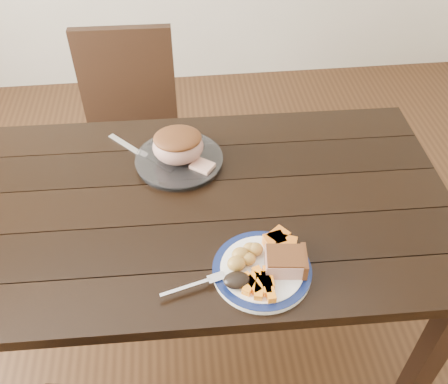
{
  "coord_description": "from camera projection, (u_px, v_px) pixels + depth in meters",
  "views": [
    {
      "loc": [
        -0.04,
        -1.11,
        1.85
      ],
      "look_at": [
        0.08,
        -0.02,
        0.8
      ],
      "focal_mm": 40.0,
      "sensor_mm": 36.0,
      "label": 1
    }
  ],
  "objects": [
    {
      "name": "ground",
      "position": [
        204.0,
        328.0,
        2.08
      ],
      "size": [
        4.0,
        4.0,
        0.0
      ],
      "primitive_type": "plane",
      "color": "#472B16",
      "rests_on": "ground"
    },
    {
      "name": "dark_mushroom",
      "position": [
        237.0,
        280.0,
        1.3
      ],
      "size": [
        0.07,
        0.05,
        0.03
      ],
      "primitive_type": "ellipsoid",
      "color": "black",
      "rests_on": "dinner_plate"
    },
    {
      "name": "cut_slice",
      "position": [
        203.0,
        166.0,
        1.64
      ],
      "size": [
        0.09,
        0.09,
        0.02
      ],
      "primitive_type": "cube",
      "rotation": [
        0.0,
        0.0,
        -0.65
      ],
      "color": "tan",
      "rests_on": "serving_platter"
    },
    {
      "name": "fork",
      "position": [
        197.0,
        284.0,
        1.31
      ],
      "size": [
        0.18,
        0.06,
        0.0
      ],
      "rotation": [
        0.0,
        0.0,
        0.27
      ],
      "color": "silver",
      "rests_on": "dinner_plate"
    },
    {
      "name": "roasted_potatoes",
      "position": [
        245.0,
        256.0,
        1.35
      ],
      "size": [
        0.1,
        0.09,
        0.04
      ],
      "color": "gold",
      "rests_on": "dinner_plate"
    },
    {
      "name": "serving_platter",
      "position": [
        179.0,
        161.0,
        1.69
      ],
      "size": [
        0.29,
        0.29,
        0.02
      ],
      "primitive_type": "cylinder",
      "color": "white",
      "rests_on": "dining_table"
    },
    {
      "name": "dining_table",
      "position": [
        199.0,
        221.0,
        1.62
      ],
      "size": [
        1.62,
        0.94,
        0.75
      ],
      "rotation": [
        0.0,
        0.0,
        -0.02
      ],
      "color": "black",
      "rests_on": "ground"
    },
    {
      "name": "pork_slice",
      "position": [
        285.0,
        262.0,
        1.33
      ],
      "size": [
        0.12,
        0.1,
        0.05
      ],
      "primitive_type": "cube",
      "rotation": [
        0.0,
        0.0,
        -0.12
      ],
      "color": "tan",
      "rests_on": "dinner_plate"
    },
    {
      "name": "dinner_plate",
      "position": [
        262.0,
        270.0,
        1.36
      ],
      "size": [
        0.27,
        0.27,
        0.02
      ],
      "primitive_type": "cylinder",
      "color": "white",
      "rests_on": "dining_table"
    },
    {
      "name": "carrot_batons",
      "position": [
        261.0,
        283.0,
        1.3
      ],
      "size": [
        0.09,
        0.11,
        0.02
      ],
      "color": "orange",
      "rests_on": "dinner_plate"
    },
    {
      "name": "roast_joint",
      "position": [
        178.0,
        146.0,
        1.64
      ],
      "size": [
        0.17,
        0.15,
        0.11
      ],
      "primitive_type": "ellipsoid",
      "color": "tan",
      "rests_on": "serving_platter"
    },
    {
      "name": "plate_rim",
      "position": [
        262.0,
        269.0,
        1.35
      ],
      "size": [
        0.27,
        0.27,
        0.02
      ],
      "primitive_type": "torus",
      "color": "#0D1844",
      "rests_on": "dinner_plate"
    },
    {
      "name": "carving_knife",
      "position": [
        152.0,
        160.0,
        1.69
      ],
      "size": [
        0.23,
        0.25,
        0.01
      ],
      "rotation": [
        0.0,
        0.0,
        -0.83
      ],
      "color": "silver",
      "rests_on": "dining_table"
    },
    {
      "name": "pumpkin_wedges",
      "position": [
        279.0,
        242.0,
        1.39
      ],
      "size": [
        0.1,
        0.09,
        0.04
      ],
      "color": "orange",
      "rests_on": "dinner_plate"
    },
    {
      "name": "chair_far",
      "position": [
        130.0,
        125.0,
        2.23
      ],
      "size": [
        0.43,
        0.44,
        0.93
      ],
      "rotation": [
        0.0,
        0.0,
        3.12
      ],
      "color": "black",
      "rests_on": "ground"
    }
  ]
}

